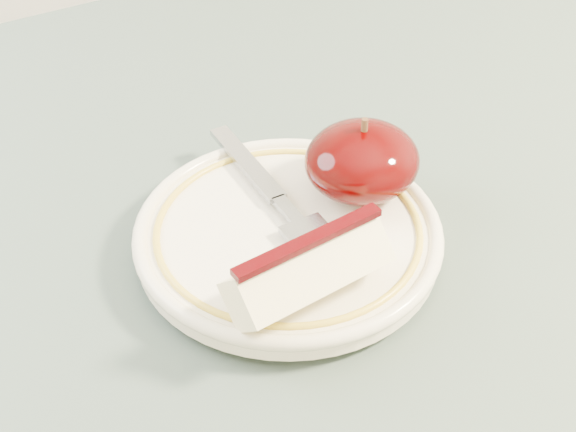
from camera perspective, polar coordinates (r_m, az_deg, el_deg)
plate at (r=0.47m, az=0.00°, el=-1.30°), size 0.18×0.18×0.02m
apple_half at (r=0.49m, az=5.28°, el=3.93°), size 0.07×0.07×0.05m
apple_wedge at (r=0.42m, az=1.46°, el=-3.87°), size 0.09×0.04×0.04m
fork at (r=0.48m, az=-0.63°, el=1.14°), size 0.03×0.16×0.00m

